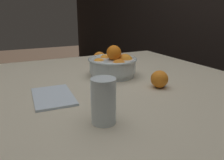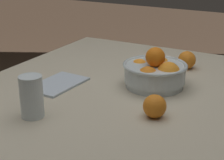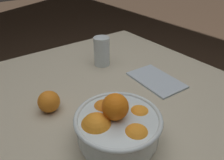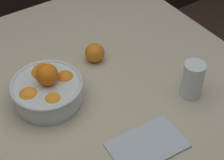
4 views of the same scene
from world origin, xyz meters
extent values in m
cube|color=#B7AD93|center=(0.00, 0.00, 0.75)|extent=(1.21, 1.16, 0.03)
cylinder|color=#936B47|center=(0.55, 0.52, 0.37)|extent=(0.05, 0.05, 0.73)
cylinder|color=silver|center=(-0.10, 0.03, 0.77)|extent=(0.21, 0.21, 0.02)
cylinder|color=silver|center=(-0.10, 0.03, 0.81)|extent=(0.22, 0.22, 0.06)
torus|color=silver|center=(-0.10, 0.03, 0.84)|extent=(0.23, 0.23, 0.01)
sphere|color=orange|center=(-0.03, 0.03, 0.82)|extent=(0.07, 0.07, 0.07)
sphere|color=orange|center=(-0.08, 0.08, 0.82)|extent=(0.08, 0.08, 0.08)
sphere|color=orange|center=(-0.16, 0.02, 0.82)|extent=(0.07, 0.07, 0.07)
sphere|color=orange|center=(-0.11, -0.04, 0.82)|extent=(0.07, 0.07, 0.07)
sphere|color=orange|center=(-0.09, 0.03, 0.87)|extent=(0.07, 0.07, 0.07)
cylinder|color=#F4A314|center=(0.30, -0.20, 0.80)|extent=(0.06, 0.06, 0.08)
cylinder|color=silver|center=(0.30, -0.20, 0.82)|extent=(0.07, 0.07, 0.13)
sphere|color=orange|center=(0.13, 0.12, 0.80)|extent=(0.07, 0.07, 0.07)
cube|color=silver|center=(0.06, -0.29, 0.76)|extent=(0.22, 0.15, 0.01)
camera|label=1|loc=(0.80, -0.42, 1.06)|focal=35.00mm
camera|label=2|loc=(1.08, 0.49, 1.25)|focal=60.00mm
camera|label=3|loc=(-0.43, 0.29, 1.21)|focal=35.00mm
camera|label=4|loc=(-0.39, -0.78, 1.63)|focal=60.00mm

